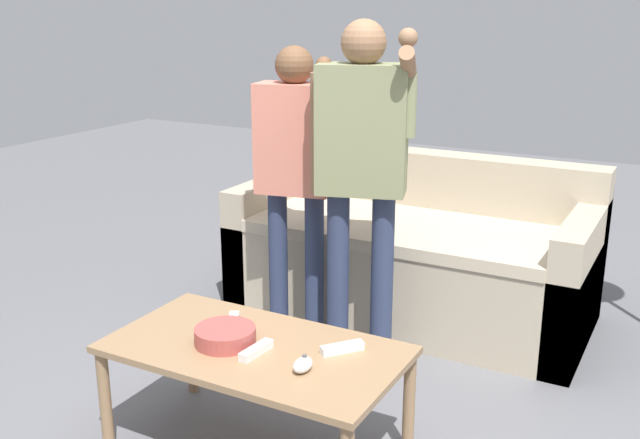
{
  "coord_description": "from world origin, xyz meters",
  "views": [
    {
      "loc": [
        1.16,
        -2.05,
        1.6
      ],
      "look_at": [
        -0.16,
        0.39,
        0.78
      ],
      "focal_mm": 41.25,
      "sensor_mm": 36.0,
      "label": 1
    }
  ],
  "objects_px": {
    "coffee_table": "(255,359)",
    "snack_bowl": "(225,336)",
    "player_center": "(362,156)",
    "game_remote_nunchuk": "(303,365)",
    "game_remote_wand_far": "(342,348)",
    "player_left": "(295,161)",
    "game_remote_wand_near": "(256,350)",
    "couch": "(413,257)",
    "game_remote_wand_spare": "(233,322)"
  },
  "relations": [
    {
      "from": "snack_bowl",
      "to": "player_left",
      "type": "distance_m",
      "value": 1.08
    },
    {
      "from": "player_left",
      "to": "game_remote_wand_spare",
      "type": "distance_m",
      "value": 0.96
    },
    {
      "from": "coffee_table",
      "to": "player_center",
      "type": "bearing_deg",
      "value": 89.47
    },
    {
      "from": "player_center",
      "to": "snack_bowl",
      "type": "bearing_deg",
      "value": -97.41
    },
    {
      "from": "game_remote_wand_far",
      "to": "coffee_table",
      "type": "bearing_deg",
      "value": -159.43
    },
    {
      "from": "game_remote_nunchuk",
      "to": "snack_bowl",
      "type": "bearing_deg",
      "value": 171.93
    },
    {
      "from": "game_remote_nunchuk",
      "to": "player_center",
      "type": "height_order",
      "value": "player_center"
    },
    {
      "from": "game_remote_nunchuk",
      "to": "coffee_table",
      "type": "bearing_deg",
      "value": 162.1
    },
    {
      "from": "couch",
      "to": "game_remote_nunchuk",
      "type": "bearing_deg",
      "value": -81.77
    },
    {
      "from": "snack_bowl",
      "to": "game_remote_wand_spare",
      "type": "xyz_separation_m",
      "value": [
        -0.06,
        0.13,
        -0.01
      ]
    },
    {
      "from": "player_left",
      "to": "game_remote_wand_near",
      "type": "height_order",
      "value": "player_left"
    },
    {
      "from": "game_remote_nunchuk",
      "to": "player_left",
      "type": "relative_size",
      "value": 0.06
    },
    {
      "from": "player_left",
      "to": "game_remote_wand_far",
      "type": "bearing_deg",
      "value": -51.06
    },
    {
      "from": "player_left",
      "to": "snack_bowl",
      "type": "bearing_deg",
      "value": -74.47
    },
    {
      "from": "player_center",
      "to": "game_remote_nunchuk",
      "type": "bearing_deg",
      "value": -75.93
    },
    {
      "from": "couch",
      "to": "player_center",
      "type": "relative_size",
      "value": 1.19
    },
    {
      "from": "couch",
      "to": "snack_bowl",
      "type": "height_order",
      "value": "couch"
    },
    {
      "from": "game_remote_wand_near",
      "to": "game_remote_wand_far",
      "type": "relative_size",
      "value": 1.08
    },
    {
      "from": "coffee_table",
      "to": "game_remote_nunchuk",
      "type": "height_order",
      "value": "game_remote_nunchuk"
    },
    {
      "from": "coffee_table",
      "to": "game_remote_wand_far",
      "type": "height_order",
      "value": "game_remote_wand_far"
    },
    {
      "from": "coffee_table",
      "to": "snack_bowl",
      "type": "bearing_deg",
      "value": -164.96
    },
    {
      "from": "player_left",
      "to": "game_remote_wand_near",
      "type": "xyz_separation_m",
      "value": [
        0.41,
        -0.98,
        -0.44
      ]
    },
    {
      "from": "game_remote_wand_spare",
      "to": "game_remote_wand_far",
      "type": "bearing_deg",
      "value": 0.44
    },
    {
      "from": "game_remote_nunchuk",
      "to": "game_remote_wand_near",
      "type": "xyz_separation_m",
      "value": [
        -0.2,
        0.03,
        -0.01
      ]
    },
    {
      "from": "couch",
      "to": "player_left",
      "type": "xyz_separation_m",
      "value": [
        -0.38,
        -0.57,
        0.59
      ]
    },
    {
      "from": "snack_bowl",
      "to": "game_remote_wand_far",
      "type": "height_order",
      "value": "snack_bowl"
    },
    {
      "from": "snack_bowl",
      "to": "game_remote_wand_far",
      "type": "relative_size",
      "value": 1.53
    },
    {
      "from": "game_remote_wand_near",
      "to": "game_remote_wand_far",
      "type": "distance_m",
      "value": 0.3
    },
    {
      "from": "game_remote_wand_far",
      "to": "game_remote_wand_spare",
      "type": "xyz_separation_m",
      "value": [
        -0.46,
        -0.0,
        0.0
      ]
    },
    {
      "from": "game_remote_wand_near",
      "to": "couch",
      "type": "bearing_deg",
      "value": 90.96
    },
    {
      "from": "game_remote_wand_far",
      "to": "game_remote_wand_spare",
      "type": "bearing_deg",
      "value": -179.56
    },
    {
      "from": "player_left",
      "to": "game_remote_wand_near",
      "type": "distance_m",
      "value": 1.15
    },
    {
      "from": "game_remote_wand_far",
      "to": "game_remote_nunchuk",
      "type": "bearing_deg",
      "value": -105.18
    },
    {
      "from": "coffee_table",
      "to": "player_left",
      "type": "relative_size",
      "value": 0.74
    },
    {
      "from": "game_remote_nunchuk",
      "to": "game_remote_wand_spare",
      "type": "bearing_deg",
      "value": 155.77
    },
    {
      "from": "snack_bowl",
      "to": "game_remote_nunchuk",
      "type": "bearing_deg",
      "value": -8.07
    },
    {
      "from": "game_remote_wand_near",
      "to": "game_remote_wand_spare",
      "type": "distance_m",
      "value": 0.26
    },
    {
      "from": "game_remote_wand_near",
      "to": "player_left",
      "type": "bearing_deg",
      "value": 112.74
    },
    {
      "from": "coffee_table",
      "to": "game_remote_wand_near",
      "type": "xyz_separation_m",
      "value": [
        0.04,
        -0.05,
        0.07
      ]
    },
    {
      "from": "couch",
      "to": "player_center",
      "type": "height_order",
      "value": "player_center"
    },
    {
      "from": "coffee_table",
      "to": "game_remote_wand_spare",
      "type": "relative_size",
      "value": 7.29
    },
    {
      "from": "couch",
      "to": "game_remote_wand_far",
      "type": "xyz_separation_m",
      "value": [
        0.28,
        -1.39,
        0.14
      ]
    },
    {
      "from": "player_left",
      "to": "player_center",
      "type": "bearing_deg",
      "value": -12.03
    },
    {
      "from": "snack_bowl",
      "to": "coffee_table",
      "type": "bearing_deg",
      "value": 15.04
    },
    {
      "from": "snack_bowl",
      "to": "game_remote_nunchuk",
      "type": "xyz_separation_m",
      "value": [
        0.35,
        -0.05,
        -0.01
      ]
    },
    {
      "from": "game_remote_nunchuk",
      "to": "game_remote_wand_far",
      "type": "relative_size",
      "value": 0.61
    },
    {
      "from": "coffee_table",
      "to": "player_center",
      "type": "relative_size",
      "value": 0.68
    },
    {
      "from": "coffee_table",
      "to": "snack_bowl",
      "type": "distance_m",
      "value": 0.14
    },
    {
      "from": "game_remote_wand_far",
      "to": "couch",
      "type": "bearing_deg",
      "value": 101.34
    },
    {
      "from": "player_center",
      "to": "game_remote_wand_near",
      "type": "relative_size",
      "value": 9.92
    }
  ]
}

